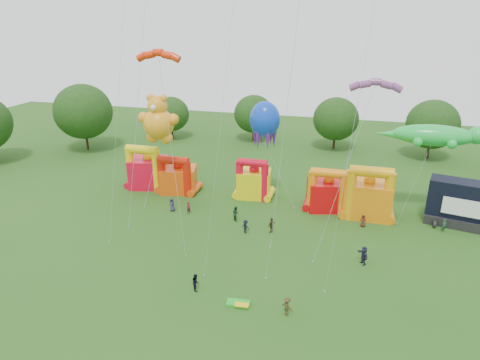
% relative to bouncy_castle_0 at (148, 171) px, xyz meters
% --- Properties ---
extents(ground, '(160.00, 160.00, 0.00)m').
position_rel_bouncy_castle_0_xyz_m(ground, '(17.19, -27.94, -2.51)').
color(ground, '#235016').
rests_on(ground, ground).
extents(tree_ring, '(120.69, 122.76, 12.07)m').
position_rel_bouncy_castle_0_xyz_m(tree_ring, '(16.04, -27.34, 3.75)').
color(tree_ring, '#352314').
rests_on(tree_ring, ground).
extents(bouncy_castle_0, '(5.99, 5.22, 6.61)m').
position_rel_bouncy_castle_0_xyz_m(bouncy_castle_0, '(0.00, 0.00, 0.00)').
color(bouncy_castle_0, red).
rests_on(bouncy_castle_0, ground).
extents(bouncy_castle_1, '(5.64, 4.94, 5.58)m').
position_rel_bouncy_castle_0_xyz_m(bouncy_castle_1, '(4.85, -0.60, -0.38)').
color(bouncy_castle_1, '#DE4B0C').
rests_on(bouncy_castle_1, ground).
extents(bouncy_castle_2, '(4.76, 3.98, 5.81)m').
position_rel_bouncy_castle_0_xyz_m(bouncy_castle_2, '(15.57, 0.29, -0.28)').
color(bouncy_castle_2, yellow).
rests_on(bouncy_castle_2, ground).
extents(bouncy_castle_3, '(5.73, 5.00, 5.91)m').
position_rel_bouncy_castle_0_xyz_m(bouncy_castle_3, '(25.59, -1.19, -0.26)').
color(bouncy_castle_3, '#C0090C').
rests_on(bouncy_castle_3, ground).
extents(bouncy_castle_4, '(5.79, 4.72, 6.94)m').
position_rel_bouncy_castle_0_xyz_m(bouncy_castle_4, '(30.50, -2.01, 0.11)').
color(bouncy_castle_4, orange).
rests_on(bouncy_castle_4, ground).
extents(stage_trailer, '(9.18, 5.12, 5.49)m').
position_rel_bouncy_castle_0_xyz_m(stage_trailer, '(41.68, -1.75, 0.14)').
color(stage_trailer, black).
rests_on(stage_trailer, ground).
extents(teddy_bear_kite, '(5.51, 4.92, 14.32)m').
position_rel_bouncy_castle_0_xyz_m(teddy_bear_kite, '(3.67, -3.98, 6.14)').
color(teddy_bear_kite, orange).
rests_on(teddy_bear_kite, ground).
extents(gecko_kite, '(12.26, 6.22, 11.53)m').
position_rel_bouncy_castle_0_xyz_m(gecko_kite, '(36.27, -0.56, 4.32)').
color(gecko_kite, green).
rests_on(gecko_kite, ground).
extents(octopus_kite, '(6.74, 4.69, 13.29)m').
position_rel_bouncy_castle_0_xyz_m(octopus_kite, '(18.17, -0.13, 4.31)').
color(octopus_kite, '#0D3CCA').
rests_on(octopus_kite, ground).
extents(parafoil_kites, '(28.87, 12.32, 30.93)m').
position_rel_bouncy_castle_0_xyz_m(parafoil_kites, '(15.10, -11.32, 9.09)').
color(parafoil_kites, red).
rests_on(parafoil_kites, ground).
extents(diamond_kites, '(26.16, 13.40, 37.86)m').
position_rel_bouncy_castle_0_xyz_m(diamond_kites, '(18.38, -14.12, 13.21)').
color(diamond_kites, red).
rests_on(diamond_kites, ground).
extents(folded_kite_bundle, '(2.08, 1.24, 0.31)m').
position_rel_bouncy_castle_0_xyz_m(folded_kite_bundle, '(19.63, -23.03, -2.37)').
color(folded_kite_bundle, green).
rests_on(folded_kite_bundle, ground).
extents(spectator_0, '(0.94, 0.69, 1.77)m').
position_rel_bouncy_castle_0_xyz_m(spectator_0, '(6.58, -6.82, -1.62)').
color(spectator_0, '#2B2844').
rests_on(spectator_0, ground).
extents(spectator_1, '(0.62, 0.71, 1.64)m').
position_rel_bouncy_castle_0_xyz_m(spectator_1, '(8.88, -7.03, -1.69)').
color(spectator_1, maroon).
rests_on(spectator_1, ground).
extents(spectator_2, '(1.11, 1.13, 1.84)m').
position_rel_bouncy_castle_0_xyz_m(spectator_2, '(15.10, -7.29, -1.59)').
color(spectator_2, '#173A20').
rests_on(spectator_2, ground).
extents(spectator_3, '(1.19, 0.96, 1.60)m').
position_rel_bouncy_castle_0_xyz_m(spectator_3, '(17.04, -10.15, -1.71)').
color(spectator_3, black).
rests_on(spectator_3, ground).
extents(spectator_4, '(0.95, 1.17, 1.87)m').
position_rel_bouncy_castle_0_xyz_m(spectator_4, '(19.92, -9.32, -1.58)').
color(spectator_4, '#392E17').
rests_on(spectator_4, ground).
extents(spectator_5, '(1.37, 1.86, 1.95)m').
position_rel_bouncy_castle_0_xyz_m(spectator_5, '(30.04, -13.54, -1.53)').
color(spectator_5, '#232138').
rests_on(spectator_5, ground).
extents(spectator_6, '(0.87, 0.71, 1.54)m').
position_rel_bouncy_castle_0_xyz_m(spectator_6, '(30.07, -5.15, -1.74)').
color(spectator_6, '#4C2015').
rests_on(spectator_6, ground).
extents(spectator_7, '(0.68, 0.64, 1.56)m').
position_rel_bouncy_castle_0_xyz_m(spectator_7, '(39.08, -4.07, -1.73)').
color(spectator_7, '#1D482C').
rests_on(spectator_7, ground).
extents(spectator_8, '(0.93, 0.99, 1.63)m').
position_rel_bouncy_castle_0_xyz_m(spectator_8, '(15.31, -21.87, -1.69)').
color(spectator_8, black).
rests_on(spectator_8, ground).
extents(spectator_9, '(1.24, 1.09, 1.67)m').
position_rel_bouncy_castle_0_xyz_m(spectator_9, '(23.85, -23.24, -1.68)').
color(spectator_9, '#393316').
rests_on(spectator_9, ground).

